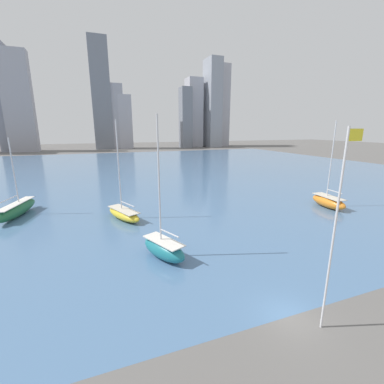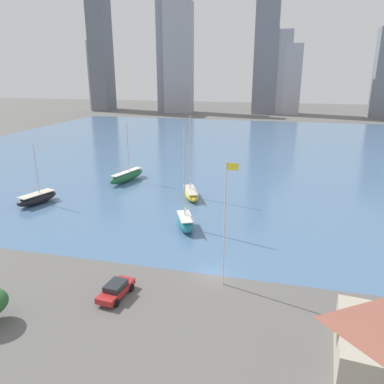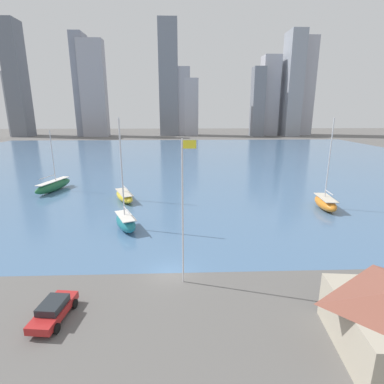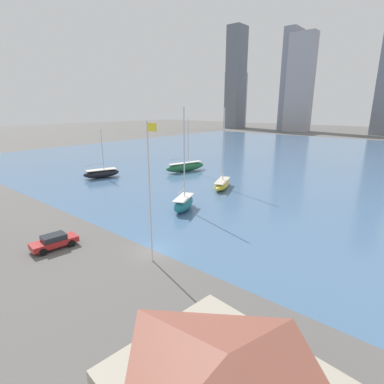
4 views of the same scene
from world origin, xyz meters
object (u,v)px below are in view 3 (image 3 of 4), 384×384
at_px(sailboat_green, 54,185).
at_px(parked_sedan_red, 54,310).
at_px(sailboat_yellow, 124,195).
at_px(sailboat_orange, 325,203).
at_px(sailboat_teal, 126,221).
at_px(flag_pole, 183,209).

height_order(sailboat_green, parked_sedan_red, sailboat_green).
height_order(sailboat_yellow, parked_sedan_red, sailboat_yellow).
height_order(sailboat_orange, sailboat_teal, sailboat_teal).
distance_m(flag_pole, sailboat_green, 42.91).
distance_m(sailboat_yellow, sailboat_orange, 34.09).
xyz_separation_m(sailboat_orange, parked_sedan_red, (-33.25, -25.49, -0.30)).
xyz_separation_m(sailboat_green, parked_sedan_red, (15.55, -38.76, -0.31)).
relative_size(flag_pole, parked_sedan_red, 2.76).
relative_size(sailboat_yellow, sailboat_orange, 1.00).
bearing_deg(flag_pole, sailboat_yellow, 111.02).
relative_size(flag_pole, sailboat_teal, 0.92).
bearing_deg(sailboat_teal, flag_pole, -83.51).
bearing_deg(sailboat_teal, sailboat_green, 107.02).
xyz_separation_m(flag_pole, parked_sedan_red, (-10.00, -4.82, -6.35)).
bearing_deg(sailboat_yellow, flag_pole, -92.21).
relative_size(sailboat_teal, parked_sedan_red, 3.01).
bearing_deg(sailboat_yellow, parked_sedan_red, -112.70).
height_order(flag_pole, parked_sedan_red, flag_pole).
bearing_deg(flag_pole, sailboat_orange, 41.64).
bearing_deg(parked_sedan_red, sailboat_green, 118.34).
distance_m(flag_pole, sailboat_teal, 16.36).
bearing_deg(sailboat_yellow, sailboat_orange, -33.55).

